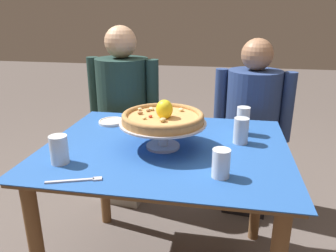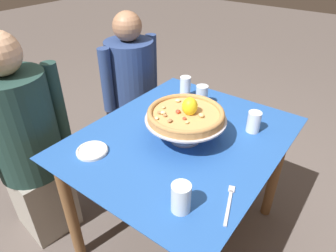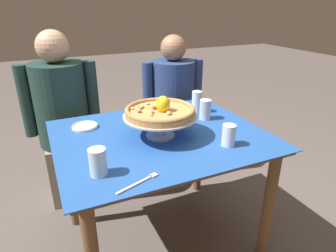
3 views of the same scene
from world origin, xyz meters
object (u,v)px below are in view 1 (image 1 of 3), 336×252
at_px(water_glass_front_right, 221,165).
at_px(pizza, 163,117).
at_px(water_glass_front_left, 59,151).
at_px(side_plate, 112,122).
at_px(dinner_fork, 77,180).
at_px(water_glass_back_right, 243,123).
at_px(diner_right, 251,131).
at_px(water_glass_side_right, 241,132).
at_px(pizza_stand, 163,128).
at_px(diner_left, 124,119).

bearing_deg(water_glass_front_right, pizza, 138.11).
bearing_deg(water_glass_front_left, pizza, 31.79).
height_order(water_glass_front_left, side_plate, water_glass_front_left).
height_order(pizza, water_glass_front_right, pizza).
bearing_deg(side_plate, dinner_fork, -81.43).
bearing_deg(water_glass_back_right, diner_right, 80.81).
bearing_deg(diner_right, water_glass_side_right, -98.52).
height_order(pizza_stand, pizza, pizza).
xyz_separation_m(dinner_fork, diner_left, (-0.18, 1.10, -0.13)).
bearing_deg(dinner_fork, side_plate, 98.57).
bearing_deg(diner_right, pizza, -119.95).
bearing_deg(water_glass_side_right, pizza_stand, -161.42).
relative_size(pizza, diner_right, 0.31).
distance_m(pizza_stand, water_glass_front_right, 0.36).
bearing_deg(water_glass_front_left, diner_left, 92.67).
bearing_deg(side_plate, diner_left, 99.98).
bearing_deg(diner_left, water_glass_front_right, -54.88).
xyz_separation_m(water_glass_back_right, water_glass_front_left, (-0.73, -0.47, -0.01)).
bearing_deg(diner_right, diner_left, -178.10).
height_order(water_glass_back_right, dinner_fork, water_glass_back_right).
distance_m(water_glass_front_left, diner_right, 1.31).
xyz_separation_m(pizza_stand, water_glass_front_right, (0.26, -0.24, -0.04)).
height_order(pizza_stand, water_glass_back_right, water_glass_back_right).
relative_size(pizza_stand, water_glass_back_right, 2.77).
bearing_deg(diner_right, dinner_fork, -121.29).
bearing_deg(pizza, water_glass_front_right, -41.89).
bearing_deg(pizza, water_glass_front_left, -148.21).
xyz_separation_m(dinner_fork, diner_right, (0.68, 1.13, -0.17)).
height_order(water_glass_side_right, diner_left, diner_left).
distance_m(water_glass_back_right, water_glass_front_left, 0.87).
xyz_separation_m(water_glass_front_right, diner_right, (0.18, 1.00, -0.21)).
relative_size(water_glass_back_right, water_glass_front_left, 1.19).
height_order(pizza_stand, dinner_fork, pizza_stand).
bearing_deg(diner_left, water_glass_side_right, -39.05).
bearing_deg(side_plate, pizza_stand, -39.63).
xyz_separation_m(water_glass_side_right, water_glass_front_right, (-0.08, -0.35, -0.01)).
bearing_deg(water_glass_front_left, water_glass_side_right, 25.88).
bearing_deg(pizza, dinner_fork, -123.99).
xyz_separation_m(pizza_stand, water_glass_back_right, (0.36, 0.24, -0.03)).
distance_m(water_glass_back_right, water_glass_front_right, 0.48).
distance_m(pizza, water_glass_back_right, 0.44).
height_order(water_glass_front_left, dinner_fork, water_glass_front_left).
distance_m(pizza_stand, pizza, 0.05).
bearing_deg(water_glass_front_left, dinner_fork, -44.35).
distance_m(pizza_stand, diner_right, 0.92).
height_order(pizza, dinner_fork, pizza).
bearing_deg(water_glass_front_right, diner_left, 125.12).
bearing_deg(diner_left, water_glass_back_right, -32.62).
xyz_separation_m(water_glass_front_right, dinner_fork, (-0.51, -0.13, -0.04)).
bearing_deg(water_glass_front_left, side_plate, 86.16).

